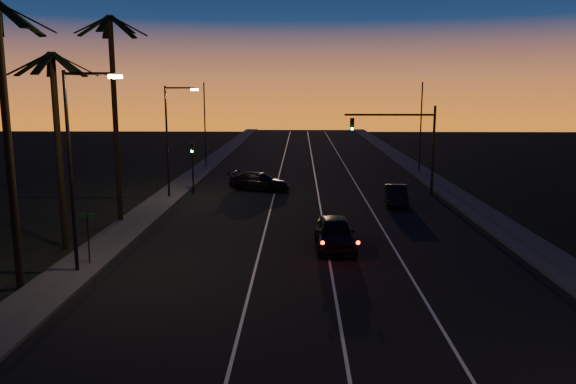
{
  "coord_description": "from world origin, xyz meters",
  "views": [
    {
      "loc": [
        -0.93,
        -4.1,
        8.12
      ],
      "look_at": [
        -1.55,
        23.96,
        3.06
      ],
      "focal_mm": 35.0,
      "sensor_mm": 36.0,
      "label": 1
    }
  ],
  "objects_px": {
    "lead_car": "(335,233)",
    "signal_mast": "(404,134)",
    "cross_car": "(259,182)",
    "right_car": "(396,195)"
  },
  "relations": [
    {
      "from": "lead_car",
      "to": "signal_mast",
      "type": "bearing_deg",
      "value": 68.24
    },
    {
      "from": "signal_mast",
      "to": "lead_car",
      "type": "relative_size",
      "value": 1.29
    },
    {
      "from": "right_car",
      "to": "lead_car",
      "type": "bearing_deg",
      "value": -113.91
    },
    {
      "from": "right_car",
      "to": "cross_car",
      "type": "height_order",
      "value": "cross_car"
    },
    {
      "from": "right_car",
      "to": "cross_car",
      "type": "relative_size",
      "value": 0.8
    },
    {
      "from": "signal_mast",
      "to": "cross_car",
      "type": "xyz_separation_m",
      "value": [
        -11.44,
        1.54,
        -4.03
      ]
    },
    {
      "from": "signal_mast",
      "to": "right_car",
      "type": "xyz_separation_m",
      "value": [
        -1.18,
        -4.24,
        -4.06
      ]
    },
    {
      "from": "signal_mast",
      "to": "cross_car",
      "type": "relative_size",
      "value": 1.28
    },
    {
      "from": "signal_mast",
      "to": "cross_car",
      "type": "bearing_deg",
      "value": 172.33
    },
    {
      "from": "signal_mast",
      "to": "right_car",
      "type": "height_order",
      "value": "signal_mast"
    }
  ]
}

